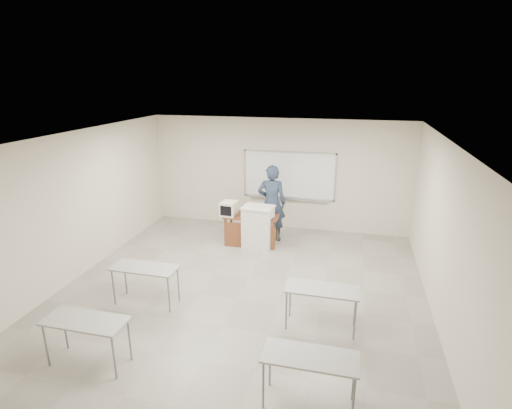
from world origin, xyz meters
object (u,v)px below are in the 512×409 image
(laptop, at_px, (266,216))
(mouse, at_px, (258,218))
(instructor_desk, at_px, (251,225))
(crt_monitor, at_px, (229,208))
(whiteboard, at_px, (289,176))
(presenter, at_px, (272,203))
(keyboard, at_px, (263,208))
(podium, at_px, (258,227))

(laptop, xyz_separation_m, mouse, (-0.20, -0.08, -0.04))
(instructor_desk, bearing_deg, crt_monitor, 178.67)
(whiteboard, xyz_separation_m, crt_monitor, (-1.25, -1.43, -0.56))
(presenter, bearing_deg, laptop, 81.70)
(mouse, bearing_deg, presenter, 53.19)
(crt_monitor, bearing_deg, keyboard, -5.90)
(laptop, bearing_deg, presenter, 81.33)
(whiteboard, height_order, mouse, whiteboard)
(podium, relative_size, mouse, 11.85)
(crt_monitor, xyz_separation_m, presenter, (0.97, 0.49, 0.06))
(instructor_desk, height_order, mouse, mouse)
(instructor_desk, xyz_separation_m, crt_monitor, (-0.55, -0.01, 0.39))
(podium, height_order, keyboard, keyboard)
(crt_monitor, height_order, laptop, crt_monitor)
(whiteboard, bearing_deg, laptop, -101.86)
(instructor_desk, distance_m, keyboard, 0.66)
(instructor_desk, relative_size, crt_monitor, 3.12)
(whiteboard, bearing_deg, crt_monitor, -131.19)
(instructor_desk, relative_size, laptop, 3.99)
(podium, distance_m, laptop, 0.35)
(keyboard, bearing_deg, whiteboard, 69.87)
(presenter, bearing_deg, podium, 61.57)
(podium, height_order, crt_monitor, crt_monitor)
(podium, bearing_deg, presenter, 72.46)
(crt_monitor, relative_size, mouse, 4.84)
(instructor_desk, bearing_deg, keyboard, -29.26)
(presenter, bearing_deg, instructor_desk, 42.77)
(keyboard, distance_m, presenter, 0.66)
(instructor_desk, relative_size, mouse, 15.10)
(whiteboard, relative_size, mouse, 28.22)
(instructor_desk, distance_m, laptop, 0.49)
(instructor_desk, relative_size, keyboard, 2.88)
(whiteboard, xyz_separation_m, mouse, (-0.50, -1.50, -0.71))
(instructor_desk, bearing_deg, podium, -17.92)
(podium, height_order, mouse, podium)
(whiteboard, bearing_deg, keyboard, -102.43)
(whiteboard, relative_size, laptop, 7.46)
(whiteboard, xyz_separation_m, keyboard, (-0.35, -1.59, -0.43))
(whiteboard, bearing_deg, mouse, -108.39)
(whiteboard, relative_size, presenter, 1.26)
(crt_monitor, distance_m, laptop, 0.96)
(keyboard, bearing_deg, instructor_desk, 145.89)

